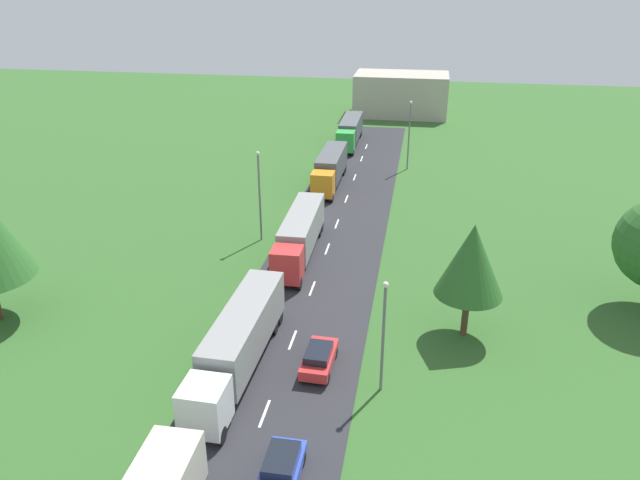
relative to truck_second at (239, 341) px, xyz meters
name	(u,v)px	position (x,y,z in m)	size (l,w,h in m)	color
road	(265,413)	(2.60, -3.89, -2.15)	(10.00, 140.00, 0.06)	#2B2B30
lane_marking_centre	(250,451)	(2.60, -6.95, -2.12)	(0.16, 123.53, 0.01)	white
truck_second	(239,341)	(0.00, 0.00, 0.00)	(2.82, 13.96, 3.74)	white
truck_third	(300,233)	(0.40, 17.35, -0.05)	(2.75, 13.39, 3.61)	red
truck_fourth	(330,167)	(0.06, 36.87, -0.01)	(2.51, 12.22, 3.73)	orange
truck_fifth	(350,130)	(0.10, 55.06, -0.07)	(2.59, 12.52, 3.57)	green
car_second	(281,469)	(4.72, -8.75, -1.32)	(1.89, 4.24, 1.54)	blue
car_third	(319,358)	(4.95, 0.93, -1.33)	(1.95, 4.20, 1.52)	red
lamppost_second	(383,331)	(9.03, -0.48, 2.00)	(0.36, 0.36, 7.44)	slate
lamppost_third	(259,192)	(-3.90, 20.09, 2.61)	(0.36, 0.36, 8.61)	slate
lamppost_fourth	(409,132)	(8.78, 44.66, 2.63)	(0.36, 0.36, 8.66)	slate
tree_elm	(471,260)	(14.28, 6.67, 3.59)	(4.66, 4.66, 8.36)	#513823
distant_building	(401,94)	(6.26, 76.03, 1.32)	(15.71, 9.35, 7.00)	#B2A899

